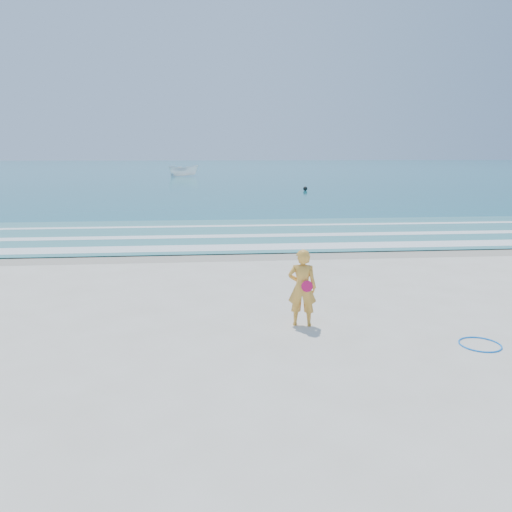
{
  "coord_description": "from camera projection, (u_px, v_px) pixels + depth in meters",
  "views": [
    {
      "loc": [
        -1.21,
        -10.52,
        4.09
      ],
      "look_at": [
        0.12,
        4.0,
        1.0
      ],
      "focal_mm": 35.0,
      "sensor_mm": 36.0,
      "label": 1
    }
  ],
  "objects": [
    {
      "name": "woman",
      "position": [
        302.0,
        288.0,
        11.74
      ],
      "size": [
        0.76,
        0.58,
        1.85
      ],
      "color": "gold",
      "rests_on": "ground"
    },
    {
      "name": "ground",
      "position": [
        267.0,
        336.0,
        11.2
      ],
      "size": [
        400.0,
        400.0,
        0.0
      ],
      "primitive_type": "plane",
      "color": "silver",
      "rests_on": "ground"
    },
    {
      "name": "buoy",
      "position": [
        305.0,
        189.0,
        51.12
      ],
      "size": [
        0.45,
        0.45,
        0.45
      ],
      "primitive_type": "sphere",
      "color": "black",
      "rests_on": "ocean"
    },
    {
      "name": "foam_far",
      "position": [
        233.0,
        226.0,
        27.26
      ],
      "size": [
        400.0,
        0.6,
        0.01
      ],
      "primitive_type": "cube",
      "color": "white",
      "rests_on": "shallow"
    },
    {
      "name": "ocean",
      "position": [
        215.0,
        169.0,
        113.49
      ],
      "size": [
        400.0,
        190.0,
        0.04
      ],
      "primitive_type": "cube",
      "color": "#19727F",
      "rests_on": "ground"
    },
    {
      "name": "boat",
      "position": [
        184.0,
        171.0,
        78.87
      ],
      "size": [
        4.83,
        2.09,
        1.82
      ],
      "primitive_type": "imported",
      "rotation": [
        0.0,
        0.0,
        1.5
      ],
      "color": "white",
      "rests_on": "ocean"
    },
    {
      "name": "hoop",
      "position": [
        480.0,
        344.0,
        10.69
      ],
      "size": [
        0.99,
        0.99,
        0.03
      ],
      "primitive_type": "torus",
      "rotation": [
        0.0,
        0.0,
        -0.14
      ],
      "color": "#0D77EC",
      "rests_on": "ground"
    },
    {
      "name": "foam_mid",
      "position": [
        236.0,
        236.0,
        24.05
      ],
      "size": [
        400.0,
        0.9,
        0.01
      ],
      "primitive_type": "cube",
      "color": "white",
      "rests_on": "shallow"
    },
    {
      "name": "shallow",
      "position": [
        235.0,
        233.0,
        24.83
      ],
      "size": [
        400.0,
        10.0,
        0.01
      ],
      "primitive_type": "cube",
      "color": "#59B7AD",
      "rests_on": "ocean"
    },
    {
      "name": "wet_sand",
      "position": [
        242.0,
        255.0,
        19.97
      ],
      "size": [
        400.0,
        2.4,
        0.0
      ],
      "primitive_type": "cube",
      "color": "#B2A893",
      "rests_on": "ground"
    },
    {
      "name": "foam_near",
      "position": [
        240.0,
        247.0,
        21.22
      ],
      "size": [
        400.0,
        1.4,
        0.01
      ],
      "primitive_type": "cube",
      "color": "white",
      "rests_on": "shallow"
    }
  ]
}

